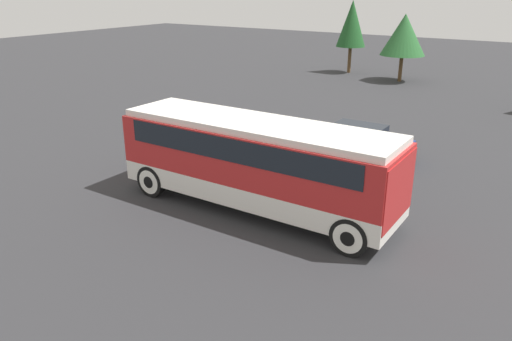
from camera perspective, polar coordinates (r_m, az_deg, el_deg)
ground_plane at (r=16.91m, az=0.00°, el=-4.32°), size 120.00×120.00×0.00m
tour_bus at (r=16.17m, az=0.28°, el=1.49°), size 9.54×2.63×3.03m
parked_car_near at (r=22.92m, az=-2.05°, el=4.33°), size 4.47×1.80×1.42m
parked_car_mid at (r=22.32m, az=11.86°, el=3.34°), size 4.22×1.81×1.35m
tree_left at (r=40.39m, az=16.55°, el=14.65°), size 3.35×3.35×5.03m
tree_right at (r=43.47m, az=10.89°, el=16.15°), size 2.40×2.40×5.88m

